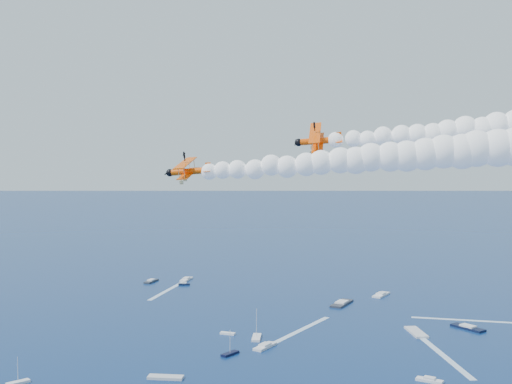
% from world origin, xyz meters
% --- Properties ---
extents(biplane_lead, '(10.36, 12.21, 9.16)m').
position_xyz_m(biplane_lead, '(4.23, 25.35, 60.57)').
color(biplane_lead, '#FF5105').
extents(biplane_trail, '(9.61, 11.01, 7.26)m').
position_xyz_m(biplane_trail, '(-13.29, 11.94, 55.55)').
color(biplane_trail, '#FF5605').
extents(smoke_trail_lead, '(59.61, 33.15, 10.63)m').
position_xyz_m(smoke_trail_lead, '(32.28, 32.72, 62.77)').
color(smoke_trail_lead, white).
extents(smoke_trail_trail, '(59.53, 31.47, 10.63)m').
position_xyz_m(smoke_trail_trail, '(14.89, 18.81, 57.75)').
color(smoke_trail_trail, white).
extents(spectator_boats, '(245.96, 163.66, 0.70)m').
position_xyz_m(spectator_boats, '(-7.14, 116.99, 0.35)').
color(spectator_boats, white).
rests_on(spectator_boats, ground).
extents(boat_wakes, '(145.07, 81.84, 0.04)m').
position_xyz_m(boat_wakes, '(-27.25, 135.55, 0.03)').
color(boat_wakes, white).
rests_on(boat_wakes, ground).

